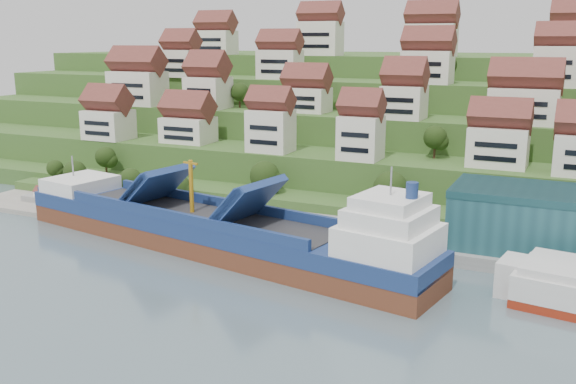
% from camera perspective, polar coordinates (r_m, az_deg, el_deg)
% --- Properties ---
extents(ground, '(300.00, 300.00, 0.00)m').
position_cam_1_polar(ground, '(106.07, 0.73, -6.23)').
color(ground, slate).
rests_on(ground, ground).
extents(quay, '(180.00, 14.00, 2.20)m').
position_cam_1_polar(quay, '(113.58, 13.17, -4.66)').
color(quay, gray).
rests_on(quay, ground).
extents(pebble_beach, '(45.00, 20.00, 1.00)m').
position_cam_1_polar(pebble_beach, '(147.12, -18.32, -1.10)').
color(pebble_beach, gray).
rests_on(pebble_beach, ground).
extents(hillside, '(260.00, 128.00, 31.00)m').
position_cam_1_polar(hillside, '(200.52, 13.01, 5.92)').
color(hillside, '#2D4C1E').
rests_on(hillside, ground).
extents(hillside_village, '(155.48, 64.49, 29.70)m').
position_cam_1_polar(hillside_village, '(156.41, 10.51, 9.03)').
color(hillside_village, silver).
rests_on(hillside_village, ground).
extents(hillside_trees, '(136.71, 62.46, 30.99)m').
position_cam_1_polar(hillside_trees, '(144.71, 5.87, 5.69)').
color(hillside_trees, '#233A13').
rests_on(hillside_trees, ground).
extents(flagpole, '(1.28, 0.16, 8.00)m').
position_cam_1_polar(flagpole, '(107.61, 11.80, -2.39)').
color(flagpole, gray).
rests_on(flagpole, quay).
extents(beach_huts, '(14.40, 3.70, 2.20)m').
position_cam_1_polar(beach_huts, '(147.23, -19.26, -0.52)').
color(beach_huts, white).
rests_on(beach_huts, pebble_beach).
extents(cargo_ship, '(83.58, 27.27, 18.38)m').
position_cam_1_polar(cargo_ship, '(110.48, -5.99, -3.61)').
color(cargo_ship, '#5C2F1C').
rests_on(cargo_ship, ground).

